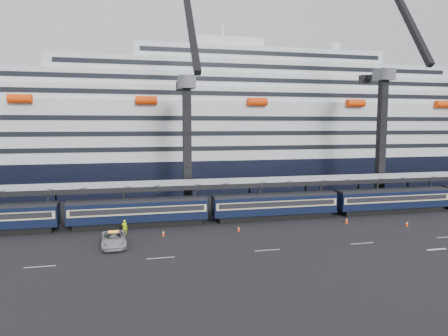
{
  "coord_description": "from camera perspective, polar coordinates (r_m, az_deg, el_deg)",
  "views": [
    {
      "loc": [
        -28.54,
        -45.83,
        14.15
      ],
      "look_at": [
        -15.86,
        10.0,
        7.97
      ],
      "focal_mm": 32.0,
      "sensor_mm": 36.0,
      "label": 1
    }
  ],
  "objects": [
    {
      "name": "traffic_cone_d",
      "position": [
        62.11,
        24.67,
        -7.21
      ],
      "size": [
        0.4,
        0.4,
        0.8
      ],
      "color": "#FF4008",
      "rests_on": "ground"
    },
    {
      "name": "lane_markings",
      "position": [
        56.52,
        28.69,
        -9.1
      ],
      "size": [
        111.0,
        4.27,
        0.02
      ],
      "color": "beige",
      "rests_on": "ground"
    },
    {
      "name": "traffic_cone_e",
      "position": [
        60.89,
        17.11,
        -7.16
      ],
      "size": [
        0.42,
        0.42,
        0.83
      ],
      "color": "#FF4008",
      "rests_on": "ground"
    },
    {
      "name": "ground",
      "position": [
        55.81,
        18.7,
        -8.86
      ],
      "size": [
        260.0,
        260.0,
        0.0
      ],
      "primitive_type": "plane",
      "color": "black",
      "rests_on": "ground"
    },
    {
      "name": "crane_dark_mid",
      "position": [
        76.93,
        21.77,
        5.13
      ],
      "size": [
        4.5,
        18.24,
        39.64
      ],
      "color": "#515459",
      "rests_on": "ground"
    },
    {
      "name": "traffic_cone_b",
      "position": [
        52.46,
        -8.67,
        -9.13
      ],
      "size": [
        0.39,
        0.39,
        0.78
      ],
      "color": "#FF4008",
      "rests_on": "ground"
    },
    {
      "name": "cruise_ship",
      "position": [
        95.85,
        3.87,
        5.06
      ],
      "size": [
        214.09,
        28.84,
        34.0
      ],
      "color": "black",
      "rests_on": "ground"
    },
    {
      "name": "worker",
      "position": [
        53.79,
        -14.02,
        -8.2
      ],
      "size": [
        0.76,
        0.54,
        1.96
      ],
      "primitive_type": "imported",
      "rotation": [
        0.0,
        0.0,
        3.03
      ],
      "color": "#C7EF0C",
      "rests_on": "ground"
    },
    {
      "name": "crane_dark_near",
      "position": [
        65.02,
        -5.25,
        4.17
      ],
      "size": [
        4.5,
        17.75,
        35.08
      ],
      "color": "#515459",
      "rests_on": "ground"
    },
    {
      "name": "pickup_truck",
      "position": [
        49.2,
        -15.47,
        -9.77
      ],
      "size": [
        3.11,
        6.18,
        1.68
      ],
      "primitive_type": "imported",
      "rotation": [
        0.0,
        0.0,
        0.06
      ],
      "color": "#A0A3A7",
      "rests_on": "ground"
    },
    {
      "name": "canopy",
      "position": [
        66.88,
        12.6,
        -1.64
      ],
      "size": [
        130.0,
        6.25,
        5.53
      ],
      "color": "#A1A4A9",
      "rests_on": "ground"
    },
    {
      "name": "train",
      "position": [
        61.89,
        10.21,
        -5.07
      ],
      "size": [
        133.05,
        3.0,
        4.05
      ],
      "color": "black",
      "rests_on": "ground"
    },
    {
      "name": "traffic_cone_c",
      "position": [
        54.06,
        2.1,
        -8.64
      ],
      "size": [
        0.36,
        0.36,
        0.71
      ],
      "color": "#FF4008",
      "rests_on": "ground"
    }
  ]
}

